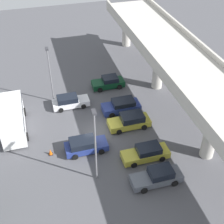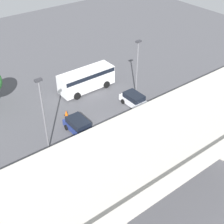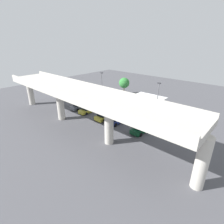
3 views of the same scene
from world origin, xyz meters
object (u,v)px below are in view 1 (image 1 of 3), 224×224
(shuttle_bus, at_px, (12,118))
(lamp_post_mid_lot, at_px, (95,142))
(parked_car_0, at_px, (108,82))
(parked_car_3, at_px, (130,121))
(parked_car_6, at_px, (157,177))
(parked_car_5, at_px, (146,153))
(lamp_post_near_aisle, at_px, (50,71))
(traffic_cone, at_px, (50,152))
(parked_car_1, at_px, (70,102))
(parked_car_4, at_px, (85,145))
(parked_car_2, at_px, (122,106))

(shuttle_bus, height_order, lamp_post_mid_lot, lamp_post_mid_lot)
(parked_car_0, relative_size, parked_car_3, 0.91)
(parked_car_0, bearing_deg, parked_car_6, 90.20)
(parked_car_6, relative_size, lamp_post_mid_lot, 0.60)
(parked_car_5, distance_m, parked_car_6, 3.20)
(parked_car_0, height_order, parked_car_6, parked_car_6)
(parked_car_5, relative_size, parked_car_6, 1.00)
(lamp_post_near_aisle, height_order, traffic_cone, lamp_post_near_aisle)
(parked_car_0, height_order, parked_car_3, parked_car_3)
(parked_car_3, relative_size, traffic_cone, 6.86)
(parked_car_3, relative_size, shuttle_bus, 0.64)
(parked_car_1, height_order, shuttle_bus, shuttle_bus)
(traffic_cone, bearing_deg, parked_car_3, 102.33)
(parked_car_0, bearing_deg, shuttle_bus, 23.54)
(lamp_post_near_aisle, bearing_deg, parked_car_4, 11.52)
(parked_car_5, height_order, traffic_cone, parked_car_5)
(parked_car_4, relative_size, traffic_cone, 6.36)
(parked_car_4, xyz_separation_m, parked_car_5, (2.78, 5.75, -0.02))
(parked_car_2, distance_m, parked_car_3, 3.03)
(parked_car_1, distance_m, parked_car_5, 12.45)
(parked_car_3, bearing_deg, parked_car_6, 89.20)
(parked_car_2, relative_size, traffic_cone, 6.60)
(parked_car_3, height_order, shuttle_bus, shuttle_bus)
(parked_car_3, relative_size, parked_car_5, 0.98)
(parked_car_1, relative_size, parked_car_5, 0.93)
(parked_car_2, bearing_deg, parked_car_4, 43.85)
(parked_car_0, xyz_separation_m, parked_car_3, (8.65, 0.18, 0.04))
(parked_car_1, height_order, parked_car_3, parked_car_3)
(shuttle_bus, relative_size, lamp_post_mid_lot, 0.92)
(parked_car_4, height_order, parked_car_6, parked_car_6)
(lamp_post_near_aisle, relative_size, traffic_cone, 10.63)
(parked_car_0, xyz_separation_m, parked_car_4, (11.11, -5.60, 0.01))
(parked_car_4, bearing_deg, parked_car_0, 63.26)
(parked_car_1, relative_size, traffic_cone, 6.47)
(parked_car_6, distance_m, lamp_post_mid_lot, 7.02)
(lamp_post_mid_lot, bearing_deg, lamp_post_near_aisle, -170.63)
(parked_car_2, relative_size, parked_car_5, 0.94)
(parked_car_6, xyz_separation_m, lamp_post_mid_lot, (-2.01, -5.38, 4.03))
(parked_car_2, xyz_separation_m, lamp_post_mid_lot, (9.46, -5.44, 3.99))
(parked_car_6, bearing_deg, shuttle_bus, -42.45)
(parked_car_0, xyz_separation_m, lamp_post_mid_lot, (15.09, -5.33, 4.03))
(parked_car_5, distance_m, lamp_post_near_aisle, 15.27)
(lamp_post_mid_lot, bearing_deg, traffic_cone, -138.60)
(parked_car_2, height_order, parked_car_5, parked_car_2)
(parked_car_6, bearing_deg, parked_car_5, -91.67)
(parked_car_2, xyz_separation_m, parked_car_4, (5.49, -5.71, -0.03))
(parked_car_4, bearing_deg, lamp_post_mid_lot, -86.08)
(parked_car_2, height_order, shuttle_bus, shuttle_bus)
(parked_car_1, bearing_deg, lamp_post_mid_lot, -87.82)
(parked_car_0, distance_m, parked_car_6, 17.09)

